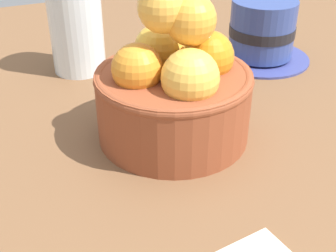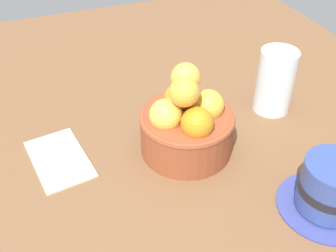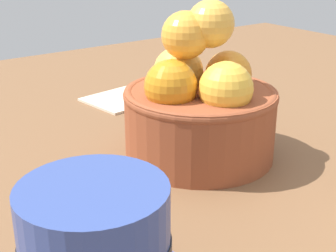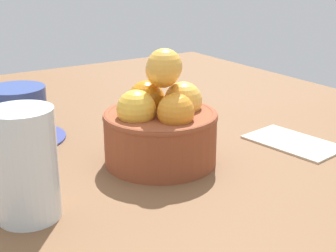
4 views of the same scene
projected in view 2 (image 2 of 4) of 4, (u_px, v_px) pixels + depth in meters
ground_plane at (186, 158)px, 66.38cm from camera, size 123.29×99.29×4.13cm
terracotta_bowl at (187, 123)px, 61.91cm from camera, size 14.46×14.46×14.80cm
coffee_cup at (331, 189)px, 53.45cm from camera, size 12.98×12.98×7.78cm
water_glass at (275, 81)px, 70.37cm from camera, size 6.40×6.40×11.39cm
folded_napkin at (59, 158)px, 62.91cm from camera, size 13.87×9.47×0.60cm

